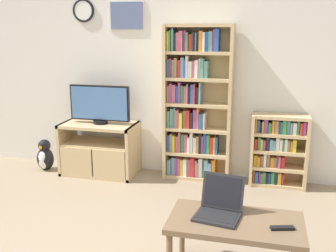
# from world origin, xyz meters

# --- Properties ---
(wall_back) EXTENTS (6.04, 0.09, 2.60)m
(wall_back) POSITION_xyz_m (-0.01, 2.40, 1.31)
(wall_back) COLOR silver
(wall_back) RESTS_ON ground_plane
(tv_stand) EXTENTS (0.91, 0.49, 0.64)m
(tv_stand) POSITION_xyz_m (-0.88, 2.08, 0.32)
(tv_stand) COLOR tan
(tv_stand) RESTS_ON ground_plane
(television) EXTENTS (0.75, 0.18, 0.47)m
(television) POSITION_xyz_m (-0.86, 2.10, 0.88)
(television) COLOR black
(television) RESTS_ON tv_stand
(bookshelf_tall) EXTENTS (0.79, 0.26, 1.82)m
(bookshelf_tall) POSITION_xyz_m (0.28, 2.24, 0.88)
(bookshelf_tall) COLOR tan
(bookshelf_tall) RESTS_ON ground_plane
(bookshelf_short) EXTENTS (0.63, 0.27, 0.83)m
(bookshelf_short) POSITION_xyz_m (1.24, 2.23, 0.43)
(bookshelf_short) COLOR tan
(bookshelf_short) RESTS_ON ground_plane
(coffee_table) EXTENTS (0.94, 0.51, 0.46)m
(coffee_table) POSITION_xyz_m (0.92, 0.35, 0.41)
(coffee_table) COLOR brown
(coffee_table) RESTS_ON ground_plane
(laptop) EXTENTS (0.35, 0.35, 0.28)m
(laptop) POSITION_xyz_m (0.80, 0.41, 0.53)
(laptop) COLOR #232326
(laptop) RESTS_ON coffee_table
(remote_near_laptop) EXTENTS (0.17, 0.09, 0.02)m
(remote_near_laptop) POSITION_xyz_m (1.23, 0.29, 0.47)
(remote_near_laptop) COLOR black
(remote_near_laptop) RESTS_ON coffee_table
(penguin_figurine) EXTENTS (0.22, 0.19, 0.40)m
(penguin_figurine) POSITION_xyz_m (-1.61, 2.03, 0.18)
(penguin_figurine) COLOR black
(penguin_figurine) RESTS_ON ground_plane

